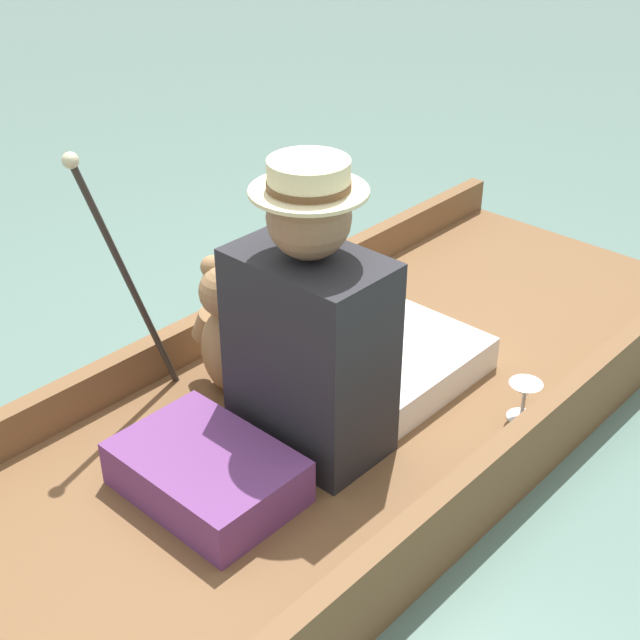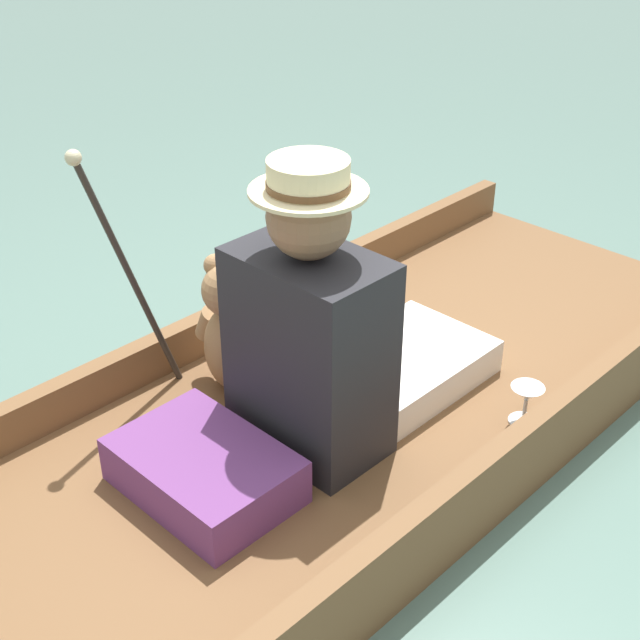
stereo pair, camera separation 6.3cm
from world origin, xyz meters
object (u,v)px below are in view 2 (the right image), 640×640
(teddy_bear, at_px, (232,330))
(wine_glass, at_px, (527,396))
(seated_person, at_px, (332,338))
(walking_cane, at_px, (121,257))

(teddy_bear, relative_size, wine_glass, 3.57)
(seated_person, distance_m, teddy_bear, 0.37)
(teddy_bear, bearing_deg, seated_person, 10.41)
(wine_glass, relative_size, walking_cane, 0.15)
(seated_person, distance_m, wine_glass, 0.61)
(teddy_bear, bearing_deg, wine_glass, 32.42)
(seated_person, height_order, teddy_bear, seated_person)
(wine_glass, xyz_separation_m, walking_cane, (-0.91, -0.72, 0.39))
(wine_glass, bearing_deg, walking_cane, -141.70)
(wine_glass, height_order, walking_cane, walking_cane)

